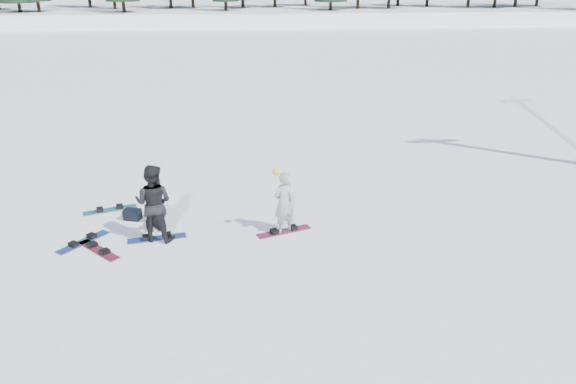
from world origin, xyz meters
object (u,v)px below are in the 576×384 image
object	(u,v)px
seated_rider	(156,213)
snowboard_loose_c	(110,210)
snowboarder_man	(153,203)
snowboard_loose_a	(83,242)
snowboard_loose_b	(99,250)
snowboarder_woman	(284,202)
gear_bag	(132,215)

from	to	relation	value
seated_rider	snowboard_loose_c	world-z (taller)	seated_rider
snowboarder_man	snowboard_loose_a	bearing A→B (deg)	16.71
snowboard_loose_b	snowboarder_man	bearing A→B (deg)	67.30
snowboarder_woman	snowboard_loose_b	bearing A→B (deg)	-26.37
snowboarder_woman	snowboard_loose_c	distance (m)	5.33
gear_bag	snowboard_loose_a	xyz separation A→B (m)	(-1.03, -1.33, -0.14)
snowboarder_man	snowboard_loose_b	xyz separation A→B (m)	(-1.37, -0.55, -1.01)
snowboard_loose_a	seated_rider	bearing A→B (deg)	-20.27
snowboarder_woman	snowboard_loose_b	xyz separation A→B (m)	(-4.70, -0.70, -0.85)
snowboard_loose_a	snowboard_loose_c	xyz separation A→B (m)	(0.26, 2.00, 0.00)
snowboard_loose_a	snowboard_loose_c	distance (m)	2.02
snowboarder_woman	snowboard_loose_a	distance (m)	5.28
snowboard_loose_b	snowboard_loose_c	xyz separation A→B (m)	(-0.25, 2.48, 0.00)
snowboarder_woman	gear_bag	size ratio (longest dim) A/B	4.13
snowboarder_woman	snowboard_loose_c	size ratio (longest dim) A/B	1.24
gear_bag	snowboard_loose_c	world-z (taller)	gear_bag
seated_rider	gear_bag	size ratio (longest dim) A/B	2.25
snowboard_loose_b	gear_bag	bearing A→B (deg)	119.16
gear_bag	snowboard_loose_c	bearing A→B (deg)	139.04
snowboarder_woman	seated_rider	xyz separation A→B (m)	(-3.48, 0.85, -0.57)
snowboarder_man	snowboard_loose_a	world-z (taller)	snowboarder_man
snowboarder_man	snowboard_loose_b	world-z (taller)	snowboarder_man
snowboarder_woman	snowboard_loose_b	world-z (taller)	snowboarder_woman
snowboarder_woman	snowboarder_man	bearing A→B (deg)	-32.29
snowboarder_man	seated_rider	size ratio (longest dim) A/B	2.02
snowboard_loose_a	snowboard_loose_b	bearing A→B (deg)	-95.31
snowboarder_woman	snowboard_loose_a	size ratio (longest dim) A/B	1.24
seated_rider	snowboard_loose_a	xyz separation A→B (m)	(-1.73, -1.08, -0.28)
snowboarder_man	snowboard_loose_c	distance (m)	2.71
snowboarder_woman	snowboarder_man	distance (m)	3.34
snowboarder_woman	snowboard_loose_c	bearing A→B (deg)	-54.60
gear_bag	snowboard_loose_b	world-z (taller)	gear_bag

